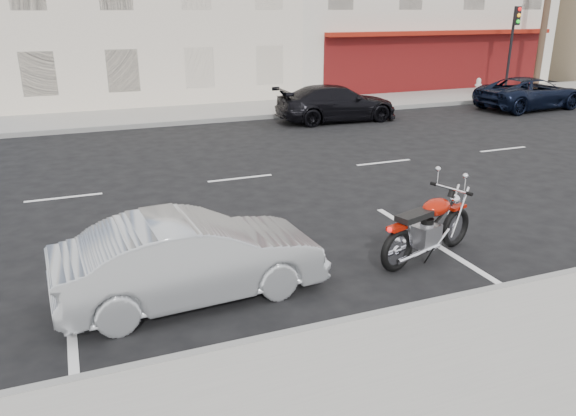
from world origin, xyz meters
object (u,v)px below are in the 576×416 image
at_px(traffic_light, 513,39).
at_px(suv_far, 530,93).
at_px(motorcycle, 457,218).
at_px(car_far, 337,103).
at_px(fire_hydrant, 478,85).
at_px(sedan_silver, 192,258).

xyz_separation_m(traffic_light, suv_far, (-1.70, -3.20, -1.92)).
relative_size(motorcycle, car_far, 0.48).
xyz_separation_m(motorcycle, suv_far, (11.53, 10.41, 0.13)).
distance_m(motorcycle, suv_far, 15.54).
relative_size(fire_hydrant, car_far, 0.16).
bearing_deg(sedan_silver, suv_far, -60.45).
xyz_separation_m(traffic_light, fire_hydrant, (-1.50, 0.17, -2.03)).
distance_m(suv_far, car_far, 8.43).
relative_size(traffic_light, fire_hydrant, 5.28).
bearing_deg(motorcycle, suv_far, 24.24).
xyz_separation_m(fire_hydrant, motorcycle, (-11.73, -13.78, -0.02)).
bearing_deg(fire_hydrant, car_far, -162.01).
distance_m(motorcycle, sedan_silver, 4.62).
bearing_deg(sedan_silver, traffic_light, -56.00).
bearing_deg(suv_far, fire_hydrant, -7.93).
height_order(fire_hydrant, sedan_silver, sedan_silver).
distance_m(traffic_light, fire_hydrant, 2.53).
height_order(sedan_silver, car_far, car_far).
bearing_deg(sedan_silver, motorcycle, -91.83).
bearing_deg(suv_far, car_far, 81.56).
bearing_deg(traffic_light, fire_hydrant, 173.64).
distance_m(traffic_light, motorcycle, 19.10).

